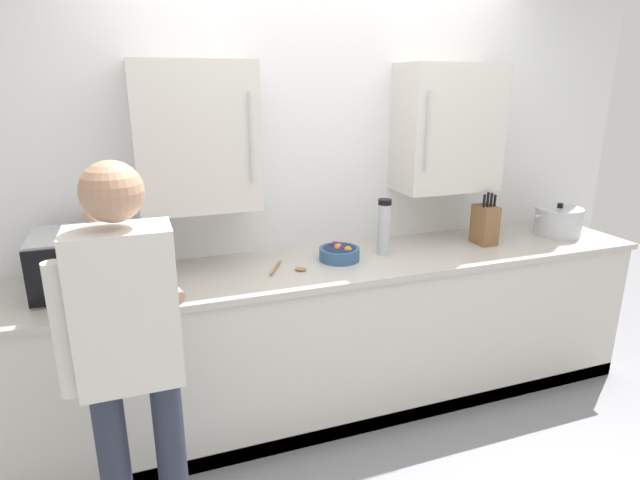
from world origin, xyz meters
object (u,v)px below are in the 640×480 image
object	(u,v)px
knife_block	(485,224)
thermos_flask	(384,227)
stock_pot	(558,221)
microwave_oven	(84,261)
wooden_spoon	(288,268)
person_figure	(129,349)
fruit_bowl	(339,253)

from	to	relation	value
knife_block	thermos_flask	xyz separation A→B (m)	(-0.67, 0.03, 0.04)
stock_pot	knife_block	bearing A→B (deg)	179.39
microwave_oven	knife_block	xyz separation A→B (m)	(2.26, -0.04, -0.02)
knife_block	wooden_spoon	world-z (taller)	knife_block
wooden_spoon	stock_pot	bearing A→B (deg)	1.19
knife_block	thermos_flask	world-z (taller)	knife_block
stock_pot	person_figure	world-z (taller)	person_figure
knife_block	fruit_bowl	world-z (taller)	knife_block
fruit_bowl	thermos_flask	bearing A→B (deg)	1.65
knife_block	person_figure	size ratio (longest dim) A/B	0.20
stock_pot	fruit_bowl	bearing A→B (deg)	179.09
microwave_oven	stock_pot	size ratio (longest dim) A/B	1.25
wooden_spoon	microwave_oven	bearing A→B (deg)	175.17
microwave_oven	wooden_spoon	bearing A→B (deg)	-4.83
microwave_oven	fruit_bowl	size ratio (longest dim) A/B	2.15
wooden_spoon	fruit_bowl	bearing A→B (deg)	11.12
stock_pot	fruit_bowl	distance (m)	1.52
wooden_spoon	person_figure	xyz separation A→B (m)	(-0.80, -0.75, 0.06)
wooden_spoon	stock_pot	xyz separation A→B (m)	(1.83, 0.04, 0.08)
thermos_flask	fruit_bowl	bearing A→B (deg)	-178.35
knife_block	thermos_flask	distance (m)	0.68
wooden_spoon	knife_block	bearing A→B (deg)	2.00
microwave_oven	wooden_spoon	world-z (taller)	microwave_oven
knife_block	wooden_spoon	size ratio (longest dim) A/B	1.52
thermos_flask	fruit_bowl	distance (m)	0.30
wooden_spoon	person_figure	distance (m)	1.10
knife_block	person_figure	bearing A→B (deg)	-158.97
knife_block	fruit_bowl	distance (m)	0.96
wooden_spoon	fruit_bowl	distance (m)	0.32
wooden_spoon	fruit_bowl	xyz separation A→B (m)	(0.32, 0.06, 0.03)
microwave_oven	fruit_bowl	xyz separation A→B (m)	(1.31, -0.02, -0.10)
stock_pot	wooden_spoon	bearing A→B (deg)	-178.81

